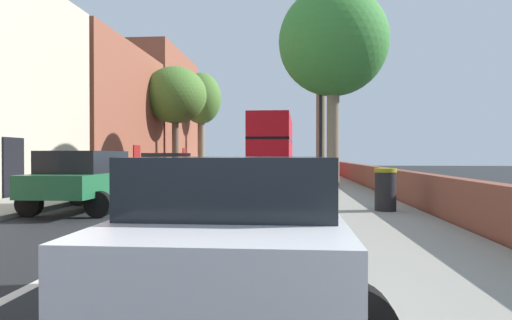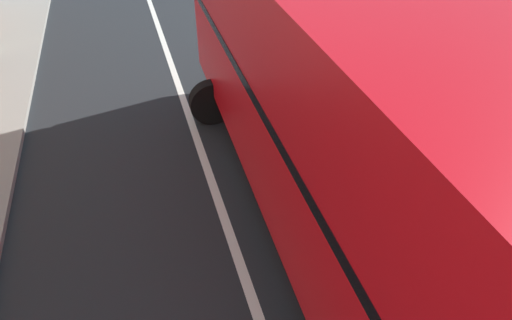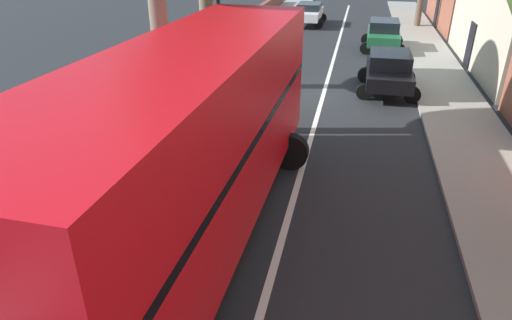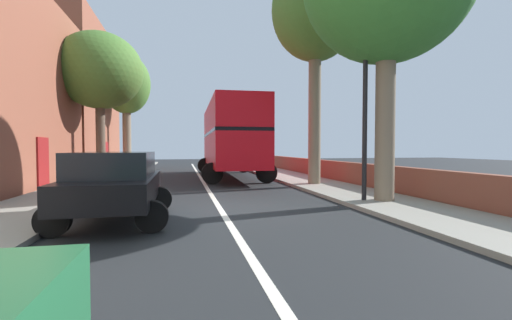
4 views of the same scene
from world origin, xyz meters
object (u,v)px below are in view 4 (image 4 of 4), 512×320
at_px(parked_car_black_left_0, 115,182).
at_px(lamppost_right, 365,76).
at_px(double_decker_bus, 231,136).
at_px(street_tree_left_4, 100,71).
at_px(street_tree_left_2, 126,85).
at_px(street_tree_right_1, 315,13).

bearing_deg(parked_car_black_left_0, lamppost_right, 9.45).
relative_size(double_decker_bus, street_tree_left_4, 1.39).
relative_size(double_decker_bus, street_tree_left_2, 1.20).
height_order(street_tree_right_1, lamppost_right, street_tree_right_1).
height_order(street_tree_left_2, street_tree_left_4, street_tree_left_2).
bearing_deg(parked_car_black_left_0, double_decker_bus, 69.56).
bearing_deg(street_tree_left_2, lamppost_right, -63.57).
distance_m(parked_car_black_left_0, street_tree_left_2, 21.15).
bearing_deg(street_tree_left_2, street_tree_left_4, -90.23).
bearing_deg(double_decker_bus, street_tree_left_2, 127.59).
relative_size(street_tree_right_1, street_tree_left_2, 1.10).
relative_size(double_decker_bus, parked_car_black_left_0, 2.71).
distance_m(double_decker_bus, street_tree_right_1, 7.94).
distance_m(double_decker_bus, lamppost_right, 10.57).
height_order(parked_car_black_left_0, street_tree_left_4, street_tree_left_4).
bearing_deg(street_tree_right_1, parked_car_black_left_0, -140.10).
bearing_deg(street_tree_left_4, lamppost_right, -47.23).
relative_size(street_tree_left_2, lamppost_right, 1.40).
xyz_separation_m(street_tree_left_2, lamppost_right, (9.49, -19.09, -2.69)).
bearing_deg(street_tree_left_2, street_tree_right_1, -55.39).
bearing_deg(lamppost_right, street_tree_left_2, 116.43).
bearing_deg(double_decker_bus, lamppost_right, -75.62).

